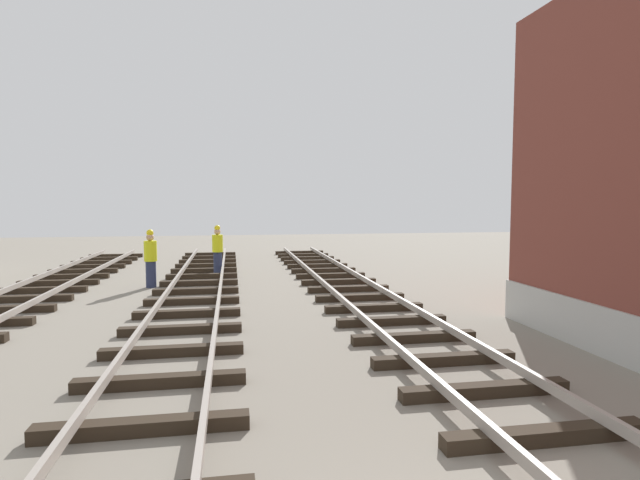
{
  "coord_description": "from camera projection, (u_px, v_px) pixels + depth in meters",
  "views": [
    {
      "loc": [
        -2.09,
        -2.22,
        2.75
      ],
      "look_at": [
        0.04,
        9.89,
        1.82
      ],
      "focal_mm": 28.32,
      "sensor_mm": 36.0,
      "label": 1
    }
  ],
  "objects": [
    {
      "name": "track_worker_foreground",
      "position": [
        151.0,
        259.0,
        16.16
      ],
      "size": [
        0.4,
        0.4,
        1.87
      ],
      "color": "#262D4C",
      "rests_on": "ground"
    },
    {
      "name": "track_worker_distant",
      "position": [
        218.0,
        250.0,
        19.14
      ],
      "size": [
        0.4,
        0.4,
        1.87
      ],
      "color": "#262D4C",
      "rests_on": "ground"
    }
  ]
}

